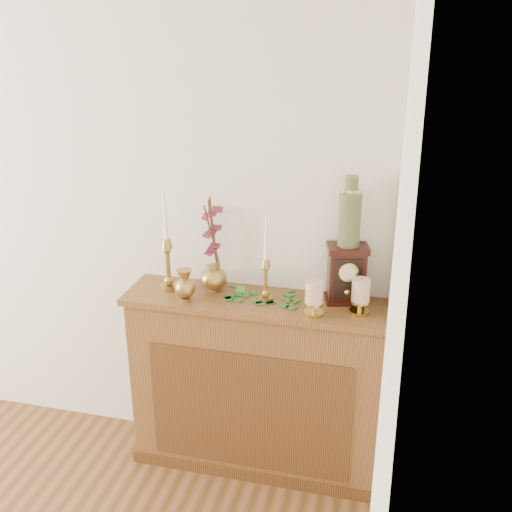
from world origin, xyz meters
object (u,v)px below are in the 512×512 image
(ginger_jar, at_px, (213,246))
(mantel_clock, at_px, (346,274))
(bud_vase, at_px, (185,286))
(candlestick_center, at_px, (266,273))
(ceramic_vase, at_px, (350,215))
(candlestick_left, at_px, (167,256))

(ginger_jar, distance_m, mantel_clock, 0.63)
(bud_vase, xyz_separation_m, mantel_clock, (0.71, 0.17, 0.06))
(candlestick_center, height_order, ceramic_vase, ceramic_vase)
(ginger_jar, xyz_separation_m, ceramic_vase, (0.63, -0.00, 0.20))
(candlestick_center, bearing_deg, ceramic_vase, 12.60)
(mantel_clock, xyz_separation_m, ceramic_vase, (-0.00, 0.00, 0.28))
(candlestick_center, relative_size, mantel_clock, 1.53)
(mantel_clock, bearing_deg, bud_vase, 179.96)
(candlestick_center, bearing_deg, candlestick_left, 178.69)
(bud_vase, bearing_deg, candlestick_left, 138.58)
(candlestick_center, bearing_deg, bud_vase, -164.86)
(bud_vase, relative_size, mantel_clock, 0.57)
(ginger_jar, relative_size, mantel_clock, 1.75)
(candlestick_center, distance_m, bud_vase, 0.37)
(ceramic_vase, bearing_deg, bud_vase, -166.12)
(bud_vase, height_order, mantel_clock, mantel_clock)
(candlestick_center, distance_m, ginger_jar, 0.29)
(mantel_clock, bearing_deg, candlestick_center, 178.48)
(candlestick_left, distance_m, ceramic_vase, 0.87)
(mantel_clock, bearing_deg, ginger_jar, 165.89)
(candlestick_center, height_order, mantel_clock, candlestick_center)
(mantel_clock, height_order, ceramic_vase, ceramic_vase)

